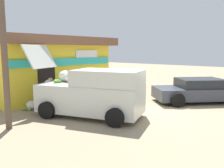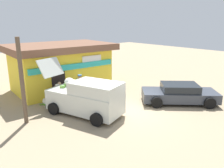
% 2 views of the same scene
% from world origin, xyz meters
% --- Properties ---
extents(ground_plane, '(60.00, 60.00, 0.00)m').
position_xyz_m(ground_plane, '(0.00, 0.00, 0.00)').
color(ground_plane, '#9E896B').
extents(storefront_bar, '(7.36, 5.10, 3.31)m').
position_xyz_m(storefront_bar, '(-0.73, 6.35, 1.72)').
color(storefront_bar, yellow).
rests_on(storefront_bar, ground_plane).
extents(delivery_van, '(3.14, 4.94, 2.82)m').
position_xyz_m(delivery_van, '(-2.04, 1.24, 0.94)').
color(delivery_van, silver).
rests_on(delivery_van, ground_plane).
extents(parked_sedan, '(4.49, 4.36, 1.19)m').
position_xyz_m(parked_sedan, '(3.30, -0.99, 0.57)').
color(parked_sedan, '#383D47').
rests_on(parked_sedan, ground_plane).
extents(vendor_standing, '(0.43, 0.54, 1.70)m').
position_xyz_m(vendor_standing, '(-1.17, 3.19, 0.98)').
color(vendor_standing, '#4C4C51').
rests_on(vendor_standing, ground_plane).
extents(customer_bending, '(0.69, 0.62, 1.39)m').
position_xyz_m(customer_bending, '(-2.62, 3.48, 0.83)').
color(customer_bending, '#726047').
rests_on(customer_bending, ground_plane).
extents(unloaded_banana_pile, '(0.90, 0.61, 0.40)m').
position_xyz_m(unloaded_banana_pile, '(-3.02, 4.04, 0.18)').
color(unloaded_banana_pile, silver).
rests_on(unloaded_banana_pile, ground_plane).
extents(paint_bucket, '(0.27, 0.27, 0.38)m').
position_xyz_m(paint_bucket, '(0.92, 3.92, 0.19)').
color(paint_bucket, '#BF3F33').
rests_on(paint_bucket, ground_plane).
extents(utility_pole, '(0.20, 0.20, 4.20)m').
position_xyz_m(utility_pole, '(-4.93, 2.31, 2.10)').
color(utility_pole, brown).
rests_on(utility_pole, ground_plane).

